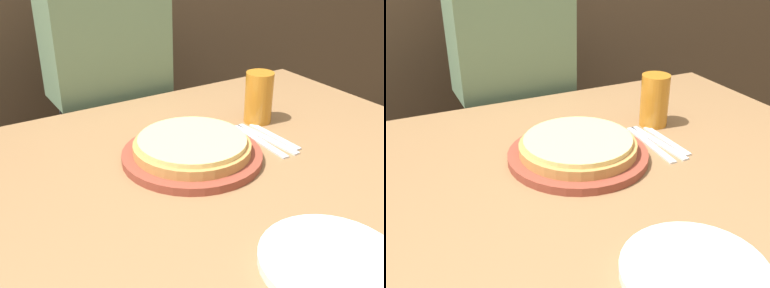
% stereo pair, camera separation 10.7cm
% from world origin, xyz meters
% --- Properties ---
extents(pizza_on_board, '(0.34, 0.34, 0.06)m').
position_xyz_m(pizza_on_board, '(0.03, 0.08, 0.78)').
color(pizza_on_board, brown).
rests_on(pizza_on_board, dining_table).
extents(beer_glass, '(0.08, 0.08, 0.14)m').
position_xyz_m(beer_glass, '(0.31, 0.17, 0.83)').
color(beer_glass, '#B7701E').
rests_on(beer_glass, dining_table).
extents(dinner_plate, '(0.24, 0.24, 0.02)m').
position_xyz_m(dinner_plate, '(0.03, -0.36, 0.76)').
color(dinner_plate, silver).
rests_on(dinner_plate, dining_table).
extents(fork, '(0.03, 0.22, 0.00)m').
position_xyz_m(fork, '(0.23, 0.07, 0.76)').
color(fork, silver).
rests_on(fork, dining_table).
extents(dinner_knife, '(0.03, 0.22, 0.00)m').
position_xyz_m(dinner_knife, '(0.26, 0.07, 0.76)').
color(dinner_knife, silver).
rests_on(dinner_knife, dining_table).
extents(spoon, '(0.02, 0.18, 0.00)m').
position_xyz_m(spoon, '(0.28, 0.07, 0.76)').
color(spoon, silver).
rests_on(spoon, dining_table).
extents(diner_person, '(0.39, 0.20, 1.33)m').
position_xyz_m(diner_person, '(0.06, 0.67, 0.65)').
color(diner_person, '#33333D').
rests_on(diner_person, ground_plane).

